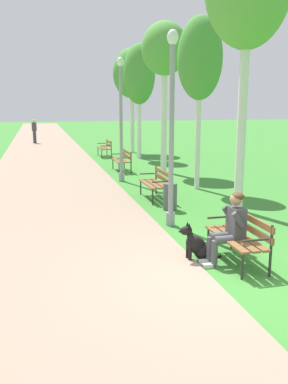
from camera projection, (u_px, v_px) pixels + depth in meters
name	position (u px, v px, depth m)	size (l,w,h in m)	color
ground_plane	(221.00, 279.00, 6.61)	(120.00, 120.00, 0.00)	#3D8433
paved_path	(44.00, 143.00, 28.83)	(4.36, 60.00, 0.04)	gray
park_bench_near	(240.00, 234.00, 7.23)	(0.55, 1.50, 0.85)	brown
park_bench_mid	(156.00, 181.00, 12.07)	(0.55, 1.50, 0.85)	brown
park_bench_far	(123.00, 159.00, 17.02)	(0.55, 1.50, 0.85)	brown
park_bench_furthest	(105.00, 147.00, 21.71)	(0.55, 1.50, 0.85)	brown
person_seated_on_near_bench	(230.00, 225.00, 7.13)	(0.74, 0.49, 1.25)	#4C4C51
dog_black	(198.00, 246.00, 7.37)	(0.83, 0.29, 0.71)	black
lamp_post_near	(172.00, 128.00, 9.10)	(0.24, 0.24, 4.21)	gray
lamp_post_mid	(121.00, 119.00, 14.51)	(0.24, 0.24, 4.23)	gray
birch_tree_third	(200.00, 60.00, 12.82)	(1.40, 1.28, 5.31)	silver
birch_tree_fourth	(165.00, 51.00, 15.98)	(1.76, 1.86, 5.75)	silver
birch_tree_fifth	(139.00, 75.00, 20.27)	(1.55, 1.61, 5.51)	silver
birch_tree_sixth	(132.00, 74.00, 22.79)	(2.08, 2.09, 5.63)	silver
litter_bin	(170.00, 197.00, 10.86)	(0.36, 0.36, 0.70)	#515156
pedestrian_distant	(34.00, 131.00, 28.66)	(0.32, 0.22, 1.65)	#383842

